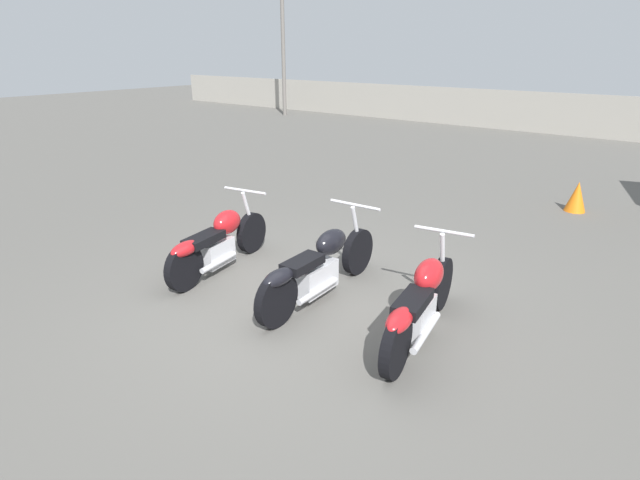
{
  "coord_description": "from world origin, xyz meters",
  "views": [
    {
      "loc": [
        3.3,
        -3.73,
        2.7
      ],
      "look_at": [
        0.0,
        0.45,
        0.65
      ],
      "focal_mm": 28.0,
      "sensor_mm": 36.0,
      "label": 1
    }
  ],
  "objects_px": {
    "motorcycle_slot_2": "(421,303)",
    "traffic_cone_near": "(577,197)",
    "motorcycle_slot_1": "(319,267)",
    "light_pole_left": "(282,6)",
    "motorcycle_slot_0": "(218,242)"
  },
  "relations": [
    {
      "from": "motorcycle_slot_0",
      "to": "motorcycle_slot_2",
      "type": "xyz_separation_m",
      "value": [
        2.8,
        0.12,
        0.01
      ]
    },
    {
      "from": "motorcycle_slot_1",
      "to": "motorcycle_slot_2",
      "type": "relative_size",
      "value": 1.1
    },
    {
      "from": "traffic_cone_near",
      "to": "motorcycle_slot_2",
      "type": "bearing_deg",
      "value": -92.0
    },
    {
      "from": "light_pole_left",
      "to": "traffic_cone_near",
      "type": "xyz_separation_m",
      "value": [
        13.15,
        -6.91,
        -4.0
      ]
    },
    {
      "from": "motorcycle_slot_2",
      "to": "light_pole_left",
      "type": "bearing_deg",
      "value": 126.54
    },
    {
      "from": "light_pole_left",
      "to": "motorcycle_slot_1",
      "type": "bearing_deg",
      "value": -46.6
    },
    {
      "from": "motorcycle_slot_1",
      "to": "light_pole_left",
      "type": "bearing_deg",
      "value": 130.54
    },
    {
      "from": "light_pole_left",
      "to": "motorcycle_slot_0",
      "type": "distance_m",
      "value": 16.56
    },
    {
      "from": "motorcycle_slot_0",
      "to": "motorcycle_slot_2",
      "type": "relative_size",
      "value": 0.97
    },
    {
      "from": "motorcycle_slot_1",
      "to": "traffic_cone_near",
      "type": "height_order",
      "value": "motorcycle_slot_1"
    },
    {
      "from": "traffic_cone_near",
      "to": "motorcycle_slot_1",
      "type": "bearing_deg",
      "value": -105.58
    },
    {
      "from": "motorcycle_slot_2",
      "to": "traffic_cone_near",
      "type": "relative_size",
      "value": 3.72
    },
    {
      "from": "motorcycle_slot_1",
      "to": "motorcycle_slot_2",
      "type": "xyz_separation_m",
      "value": [
        1.31,
        -0.07,
        0.01
      ]
    },
    {
      "from": "motorcycle_slot_0",
      "to": "traffic_cone_near",
      "type": "height_order",
      "value": "motorcycle_slot_0"
    },
    {
      "from": "motorcycle_slot_1",
      "to": "traffic_cone_near",
      "type": "bearing_deg",
      "value": 71.57
    }
  ]
}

